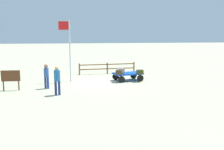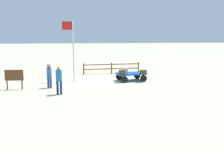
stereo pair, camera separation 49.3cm
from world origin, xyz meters
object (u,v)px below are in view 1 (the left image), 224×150
luggage_cart (127,75)px  suitcase_tan (140,72)px  suitcase_maroon (119,72)px  worker_trailing (46,75)px  signboard (11,77)px  worker_lead (57,78)px  suitcase_dark (121,71)px  flagpole (69,46)px

luggage_cart → suitcase_tan: 1.05m
suitcase_maroon → worker_trailing: size_ratio=0.32×
luggage_cart → suitcase_maroon: 1.02m
worker_trailing → suitcase_tan: bearing=-168.1°
luggage_cart → signboard: (7.92, 2.24, 0.40)m
suitcase_maroon → worker_lead: 5.27m
luggage_cart → suitcase_tan: (-0.81, 0.61, 0.30)m
suitcase_tan → worker_trailing: worker_trailing is taller
suitcase_maroon → worker_lead: size_ratio=0.30×
suitcase_maroon → worker_trailing: bearing=15.5°
worker_trailing → signboard: (2.17, 0.24, -0.08)m
suitcase_dark → worker_trailing: 5.45m
suitcase_tan → worker_trailing: bearing=11.9°
luggage_cart → signboard: 8.24m
suitcase_dark → signboard: signboard is taller
suitcase_tan → worker_lead: (5.72, 3.24, 0.26)m
suitcase_maroon → signboard: size_ratio=0.40×
flagpole → signboard: (3.57, 2.43, -1.82)m
suitcase_tan → suitcase_maroon: suitcase_maroon is taller
suitcase_maroon → worker_lead: worker_lead is taller
suitcase_dark → worker_trailing: bearing=17.3°
suitcase_tan → luggage_cart: bearing=-36.8°
luggage_cart → suitcase_maroon: suitcase_maroon is taller
worker_lead → flagpole: size_ratio=0.38×
suitcase_dark → suitcase_maroon: (0.21, 0.24, -0.03)m
worker_trailing → flagpole: 3.12m
luggage_cart → suitcase_tan: bearing=143.2°
suitcase_dark → signboard: (7.37, 1.86, 0.06)m
luggage_cart → flagpole: flagpole is taller
suitcase_dark → suitcase_maroon: 0.32m
suitcase_dark → suitcase_maroon: suitcase_dark is taller
suitcase_dark → worker_trailing: size_ratio=0.31×
worker_lead → worker_trailing: 2.04m
luggage_cart → suitcase_tan: size_ratio=4.81×
suitcase_maroon → worker_lead: (4.15, 3.24, 0.26)m
flagpole → worker_trailing: bearing=57.4°
luggage_cart → suitcase_maroon: bearing=38.7°
suitcase_dark → suitcase_tan: size_ratio=1.02×
worker_trailing → signboard: bearing=6.3°
luggage_cart → worker_lead: bearing=38.1°
suitcase_maroon → worker_trailing: 5.18m
worker_lead → signboard: size_ratio=1.33×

